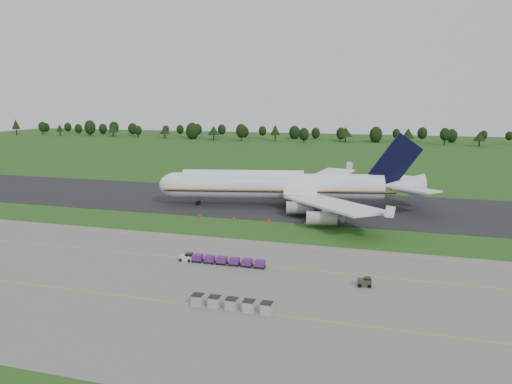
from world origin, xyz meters
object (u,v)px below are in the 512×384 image
(uld_row, at_px, (232,304))
(utility_cart, at_px, (364,283))
(edge_markers, at_px, (251,220))
(baggage_train, at_px, (220,260))
(aircraft, at_px, (283,185))

(uld_row, bearing_deg, utility_cart, 39.47)
(utility_cart, bearing_deg, edge_markers, 129.55)
(utility_cart, xyz_separation_m, edge_markers, (-27.79, 33.65, -0.32))
(baggage_train, xyz_separation_m, uld_row, (7.79, -16.71, 0.04))
(aircraft, distance_m, utility_cart, 56.84)
(uld_row, height_order, edge_markers, uld_row)
(aircraft, xyz_separation_m, baggage_train, (0.52, -47.68, -4.71))
(aircraft, relative_size, baggage_train, 4.52)
(aircraft, relative_size, edge_markers, 2.67)
(aircraft, height_order, edge_markers, aircraft)
(baggage_train, relative_size, utility_cart, 7.15)
(utility_cart, relative_size, uld_row, 0.19)
(aircraft, relative_size, uld_row, 6.17)
(aircraft, xyz_separation_m, utility_cart, (24.51, -51.05, -4.89))
(aircraft, height_order, utility_cart, aircraft)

